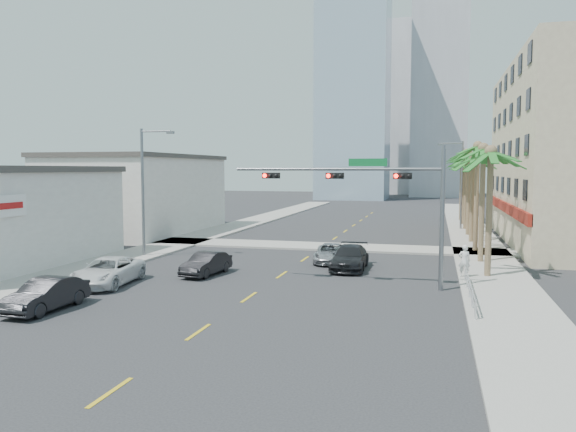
% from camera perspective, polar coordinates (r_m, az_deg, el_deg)
% --- Properties ---
extents(ground, '(260.00, 260.00, 0.00)m').
position_cam_1_polar(ground, '(23.88, -7.12, -10.30)').
color(ground, '#262628').
rests_on(ground, ground).
extents(sidewalk_right, '(4.00, 120.00, 0.15)m').
position_cam_1_polar(sidewalk_right, '(41.97, 19.21, -3.87)').
color(sidewalk_right, gray).
rests_on(sidewalk_right, ground).
extents(sidewalk_left, '(4.00, 120.00, 0.15)m').
position_cam_1_polar(sidewalk_left, '(46.65, -11.68, -2.85)').
color(sidewalk_left, gray).
rests_on(sidewalk_left, ground).
extents(sidewalk_cross, '(80.00, 4.00, 0.15)m').
position_cam_1_polar(sidewalk_cross, '(44.66, 3.45, -3.10)').
color(sidewalk_cross, gray).
rests_on(sidewalk_cross, ground).
extents(building_left_far, '(11.00, 18.00, 7.20)m').
position_cam_1_polar(building_left_far, '(56.90, -14.93, 2.01)').
color(building_left_far, beige).
rests_on(building_left_far, ground).
extents(tower_far_left, '(14.00, 14.00, 48.00)m').
position_cam_1_polar(tower_far_left, '(118.90, 6.71, 13.37)').
color(tower_far_left, '#99B2C6').
rests_on(tower_far_left, ground).
extents(tower_far_right, '(12.00, 12.00, 60.00)m').
position_cam_1_polar(tower_far_right, '(133.52, 15.17, 14.90)').
color(tower_far_right, '#ADADB2').
rests_on(tower_far_right, ground).
extents(tower_far_center, '(16.00, 16.00, 42.00)m').
position_cam_1_polar(tower_far_center, '(147.59, 10.31, 10.47)').
color(tower_far_center, '#ADADB2').
rests_on(tower_far_center, ground).
extents(traffic_signal_mast, '(11.12, 0.54, 7.20)m').
position_cam_1_polar(traffic_signal_mast, '(29.50, 9.19, 2.51)').
color(traffic_signal_mast, slate).
rests_on(traffic_signal_mast, ground).
extents(palm_tree_0, '(4.80, 4.80, 7.80)m').
position_cam_1_polar(palm_tree_0, '(33.52, 19.92, 6.01)').
color(palm_tree_0, brown).
rests_on(palm_tree_0, ground).
extents(palm_tree_1, '(4.80, 4.80, 8.16)m').
position_cam_1_polar(palm_tree_1, '(38.72, 19.24, 6.34)').
color(palm_tree_1, brown).
rests_on(palm_tree_1, ground).
extents(palm_tree_2, '(4.80, 4.80, 8.52)m').
position_cam_1_polar(palm_tree_2, '(43.91, 18.73, 6.60)').
color(palm_tree_2, brown).
rests_on(palm_tree_2, ground).
extents(palm_tree_3, '(4.80, 4.80, 7.80)m').
position_cam_1_polar(palm_tree_3, '(49.08, 18.29, 5.58)').
color(palm_tree_3, brown).
rests_on(palm_tree_3, ground).
extents(palm_tree_4, '(4.80, 4.80, 8.16)m').
position_cam_1_polar(palm_tree_4, '(54.28, 17.96, 5.86)').
color(palm_tree_4, brown).
rests_on(palm_tree_4, ground).
extents(palm_tree_5, '(4.80, 4.80, 8.52)m').
position_cam_1_polar(palm_tree_5, '(59.48, 17.69, 6.09)').
color(palm_tree_5, brown).
rests_on(palm_tree_5, ground).
extents(palm_tree_6, '(4.80, 4.80, 7.80)m').
position_cam_1_polar(palm_tree_6, '(64.66, 17.44, 5.36)').
color(palm_tree_6, brown).
rests_on(palm_tree_6, ground).
extents(palm_tree_7, '(4.80, 4.80, 8.16)m').
position_cam_1_polar(palm_tree_7, '(69.86, 17.25, 5.59)').
color(palm_tree_7, brown).
rests_on(palm_tree_7, ground).
extents(streetlight_left, '(2.55, 0.25, 9.00)m').
position_cam_1_polar(streetlight_left, '(40.48, -14.30, 3.02)').
color(streetlight_left, slate).
rests_on(streetlight_left, ground).
extents(streetlight_right, '(2.55, 0.25, 9.00)m').
position_cam_1_polar(streetlight_right, '(59.44, 17.04, 3.48)').
color(streetlight_right, slate).
rests_on(streetlight_right, ground).
extents(guardrail, '(0.08, 8.08, 1.00)m').
position_cam_1_polar(guardrail, '(27.99, 17.97, -6.85)').
color(guardrail, silver).
rests_on(guardrail, ground).
extents(car_parked_mid, '(1.60, 4.33, 1.42)m').
position_cam_1_polar(car_parked_mid, '(27.02, -23.36, -7.34)').
color(car_parked_mid, black).
rests_on(car_parked_mid, ground).
extents(car_parked_far, '(2.94, 5.46, 1.46)m').
position_cam_1_polar(car_parked_far, '(31.67, -17.86, -5.40)').
color(car_parked_far, white).
rests_on(car_parked_far, ground).
extents(car_lane_left, '(1.86, 4.16, 1.33)m').
position_cam_1_polar(car_lane_left, '(33.36, -8.31, -4.82)').
color(car_lane_left, black).
rests_on(car_lane_left, ground).
extents(car_lane_center, '(2.48, 4.64, 1.24)m').
position_cam_1_polar(car_lane_center, '(37.43, 4.37, -3.80)').
color(car_lane_center, '#ABAAAF').
rests_on(car_lane_center, ground).
extents(car_lane_right, '(2.15, 5.09, 1.46)m').
position_cam_1_polar(car_lane_right, '(35.03, 6.29, -4.22)').
color(car_lane_right, black).
rests_on(car_lane_right, ground).
extents(pedestrian, '(0.70, 0.49, 1.81)m').
position_cam_1_polar(pedestrian, '(33.19, 17.48, -4.35)').
color(pedestrian, silver).
rests_on(pedestrian, sidewalk_right).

